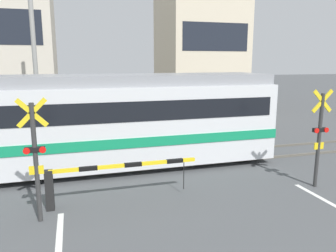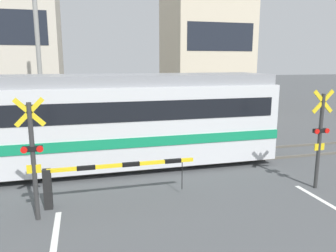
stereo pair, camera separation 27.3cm
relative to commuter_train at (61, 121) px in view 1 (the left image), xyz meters
name	(u,v)px [view 1 (the left image)]	position (x,y,z in m)	size (l,w,h in m)	color
rail_track_near	(165,167)	(3.43, -0.72, -1.71)	(50.00, 0.10, 0.08)	#5B564C
rail_track_far	(155,156)	(3.43, 0.72, -1.71)	(50.00, 0.10, 0.08)	#5B564C
commuter_train	(61,121)	(0.00, 0.00, 0.00)	(14.83, 2.76, 3.27)	silver
crossing_barrier_near	(92,177)	(0.80, -3.07, -0.97)	(3.99, 0.20, 1.06)	black
crossing_barrier_far	(195,123)	(6.05, 3.24, -0.97)	(3.99, 0.20, 1.06)	black
crossing_signal_left	(35,155)	(-0.47, -3.63, -0.13)	(0.68, 0.15, 2.94)	#333333
crossing_signal_right	(319,134)	(7.32, -3.63, -0.13)	(0.68, 0.15, 2.94)	#333333
building_left_of_street	(4,39)	(-3.87, 13.99, 3.48)	(6.51, 6.37, 10.45)	beige
building_right_of_street	(199,46)	(10.47, 13.99, 3.19)	(5.99, 6.37, 9.89)	beige
utility_pole_streetside	(34,46)	(-1.22, 5.74, 2.70)	(0.22, 0.22, 8.91)	gray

